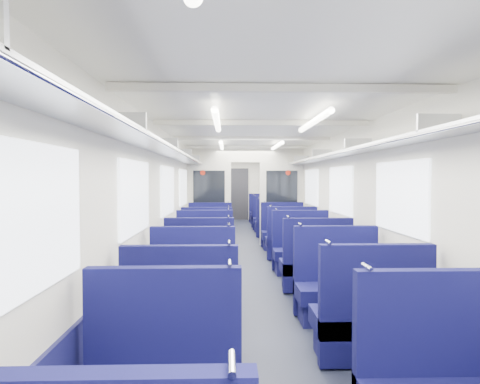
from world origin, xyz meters
TOP-DOWN VIEW (x-y plane):
  - floor at (0.00, 0.00)m, footprint 2.80×18.00m
  - ceiling at (0.00, 0.00)m, footprint 2.80×18.00m
  - wall_left at (-1.40, 0.00)m, footprint 0.02×18.00m
  - dado_left at (-1.39, 0.00)m, footprint 0.03×17.90m
  - wall_right at (1.40, 0.00)m, footprint 0.02×18.00m
  - dado_right at (1.39, 0.00)m, footprint 0.03×17.90m
  - wall_far at (0.00, 9.00)m, footprint 2.80×0.02m
  - luggage_rack_left at (-1.21, 0.00)m, footprint 0.36×17.40m
  - luggage_rack_right at (1.21, 0.00)m, footprint 0.36×17.40m
  - windows at (0.00, -0.46)m, footprint 2.78×15.60m
  - ceiling_fittings at (0.00, -0.26)m, footprint 2.70×16.06m
  - end_door at (0.00, 8.94)m, footprint 0.75×0.06m
  - bulkhead at (-0.00, 2.77)m, footprint 2.80×0.10m
  - seat_8 at (-0.83, -3.64)m, footprint 0.98×0.54m
  - seat_9 at (0.83, -3.63)m, footprint 0.98×0.54m
  - seat_10 at (-0.83, -2.57)m, footprint 0.98×0.54m
  - seat_11 at (0.83, -2.56)m, footprint 0.98×0.54m
  - seat_12 at (-0.83, -1.26)m, footprint 0.98×0.54m
  - seat_13 at (0.83, -1.34)m, footprint 0.98×0.54m
  - seat_14 at (-0.83, -0.14)m, footprint 0.98×0.54m
  - seat_15 at (0.83, -0.20)m, footprint 0.98×0.54m
  - seat_16 at (-0.83, 0.84)m, footprint 0.98×0.54m
  - seat_17 at (0.83, 0.97)m, footprint 0.98×0.54m
  - seat_18 at (-0.83, 2.08)m, footprint 0.98×0.54m
  - seat_19 at (0.83, 2.19)m, footprint 0.98×0.54m
  - seat_20 at (-0.83, 4.01)m, footprint 0.98×0.54m
  - seat_21 at (0.83, 4.07)m, footprint 0.98×0.54m
  - seat_22 at (-0.83, 5.23)m, footprint 0.98×0.54m
  - seat_23 at (0.83, 5.35)m, footprint 0.98×0.54m
  - seat_24 at (-0.83, 6.36)m, footprint 0.98×0.54m
  - seat_25 at (0.83, 6.31)m, footprint 0.98×0.54m
  - seat_26 at (-0.83, 7.49)m, footprint 0.98×0.54m
  - seat_27 at (0.83, 7.56)m, footprint 0.98×0.54m

SIDE VIEW (x-z plane):
  - floor at x=0.00m, z-range -0.01..0.01m
  - seat_8 at x=-0.83m, z-range -0.21..0.88m
  - seat_9 at x=0.83m, z-range -0.21..0.88m
  - seat_10 at x=-0.83m, z-range -0.21..0.88m
  - seat_11 at x=0.83m, z-range -0.21..0.88m
  - seat_12 at x=-0.83m, z-range -0.21..0.88m
  - seat_13 at x=0.83m, z-range -0.21..0.88m
  - seat_14 at x=-0.83m, z-range -0.21..0.88m
  - seat_15 at x=0.83m, z-range -0.21..0.88m
  - seat_16 at x=-0.83m, z-range -0.21..0.88m
  - seat_17 at x=0.83m, z-range -0.21..0.88m
  - seat_18 at x=-0.83m, z-range -0.21..0.88m
  - seat_19 at x=0.83m, z-range -0.21..0.88m
  - seat_20 at x=-0.83m, z-range -0.21..0.88m
  - seat_21 at x=0.83m, z-range -0.21..0.88m
  - seat_22 at x=-0.83m, z-range -0.21..0.88m
  - seat_23 at x=0.83m, z-range -0.21..0.88m
  - seat_24 at x=-0.83m, z-range -0.21..0.88m
  - seat_25 at x=0.83m, z-range -0.21..0.88m
  - seat_26 at x=-0.83m, z-range -0.21..0.88m
  - seat_27 at x=0.83m, z-range -0.21..0.88m
  - dado_left at x=-1.39m, z-range 0.00..0.70m
  - dado_right at x=1.39m, z-range 0.00..0.70m
  - end_door at x=0.00m, z-range 0.00..2.00m
  - wall_left at x=-1.40m, z-range 0.00..2.35m
  - wall_right at x=1.40m, z-range 0.00..2.35m
  - wall_far at x=0.00m, z-range 0.00..2.35m
  - bulkhead at x=0.00m, z-range 0.06..2.41m
  - windows at x=0.00m, z-range 1.04..1.79m
  - luggage_rack_left at x=-1.21m, z-range 1.88..2.06m
  - luggage_rack_right at x=1.21m, z-range 1.88..2.06m
  - ceiling_fittings at x=0.00m, z-range 2.23..2.35m
  - ceiling at x=0.00m, z-range 2.35..2.35m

